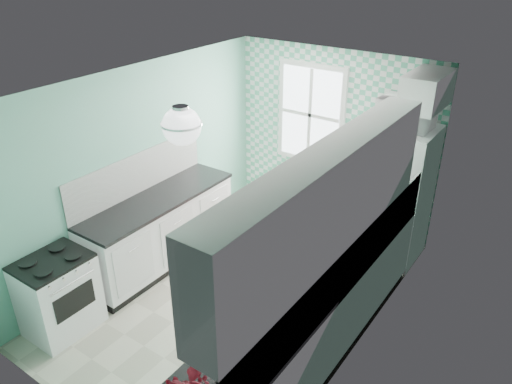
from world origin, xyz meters
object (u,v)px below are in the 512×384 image
Objects in this scene: microwave at (407,113)px; ceiling_light at (182,126)px; sink at (365,231)px; fridge at (395,194)px; fruit_bowl at (240,358)px; stove at (58,294)px.

ceiling_light is at bearing 69.52° from microwave.
sink is at bearing 97.45° from microwave.
sink is 1.51m from microwave.
fridge is at bearing 66.86° from ceiling_light.
ceiling_light is 0.56× the size of microwave.
microwave is (-0.09, 1.12, 1.02)m from sink.
microwave is (1.11, 2.60, -0.38)m from ceiling_light.
sink is 0.86× the size of microwave.
sink reaches higher than fruit_bowl.
sink is 2.28m from fruit_bowl.
fridge is 1.06m from microwave.
fridge is 3.40m from fruit_bowl.
stove is (-1.20, -0.78, -1.87)m from ceiling_light.
ceiling_light is 1.98m from fruit_bowl.
fridge reaches higher than fruit_bowl.
ceiling_light is at bearing 31.67° from stove.
ceiling_light is 3.17m from fridge.
stove is at bearing -122.81° from fridge.
stove is at bearing 179.35° from fruit_bowl.
ceiling_light is 1.28× the size of fruit_bowl.
microwave reaches higher than fridge.
fruit_bowl is (0.09, -3.40, 0.09)m from fridge.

